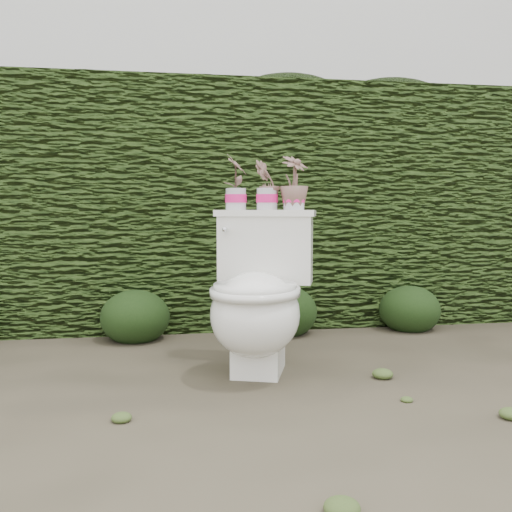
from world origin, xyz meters
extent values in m
plane|color=brown|center=(0.00, 0.00, 0.00)|extent=(60.00, 60.00, 0.00)
cube|color=#37511B|center=(0.00, 1.60, 0.80)|extent=(8.00, 1.00, 1.60)
cube|color=silver|center=(0.60, 6.00, 2.00)|extent=(8.00, 3.50, 4.00)
cube|color=white|center=(0.21, 0.19, 0.10)|extent=(0.30, 0.35, 0.20)
ellipsoid|color=white|center=(0.18, 0.10, 0.30)|extent=(0.55, 0.62, 0.39)
cube|color=white|center=(0.28, 0.40, 0.57)|extent=(0.50, 0.31, 0.34)
cube|color=white|center=(0.28, 0.40, 0.76)|extent=(0.53, 0.34, 0.03)
cylinder|color=silver|center=(0.08, 0.37, 0.68)|extent=(0.04, 0.06, 0.02)
sphere|color=silver|center=(0.07, 0.34, 0.68)|extent=(0.03, 0.03, 0.03)
imported|color=#286A21|center=(0.14, 0.45, 0.91)|extent=(0.15, 0.17, 0.27)
imported|color=#286A21|center=(0.29, 0.40, 0.89)|extent=(0.15, 0.13, 0.24)
imported|color=#286A21|center=(0.42, 0.36, 0.90)|extent=(0.20, 0.20, 0.26)
ellipsoid|color=#1F3612|center=(-0.40, 1.00, 0.16)|extent=(0.41, 0.41, 0.33)
ellipsoid|color=#1F3612|center=(0.51, 1.02, 0.17)|extent=(0.42, 0.42, 0.34)
ellipsoid|color=#1F3612|center=(1.35, 1.01, 0.16)|extent=(0.39, 0.39, 0.31)
camera|label=1|loc=(-0.24, -2.44, 0.78)|focal=40.00mm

